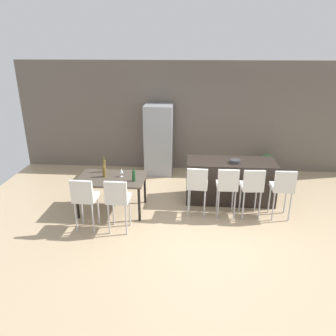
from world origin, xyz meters
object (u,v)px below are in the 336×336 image
object	(u,v)px
fruit_bowl	(235,161)
kitchen_island	(230,181)
dining_chair_near	(84,196)
wine_glass_middle	(121,171)
wine_bottle_inner	(104,166)
refrigerator	(159,140)
dining_table	(112,180)
wine_bottle_near	(104,172)
bar_chair_far	(283,186)
dining_chair_far	(118,197)
bar_chair_right	(252,185)
bar_chair_left	(197,184)
potted_plant	(267,163)
bar_chair_middle	(227,185)
wine_bottle_left	(134,176)

from	to	relation	value
fruit_bowl	kitchen_island	bearing A→B (deg)	122.79
dining_chair_near	wine_glass_middle	xyz separation A→B (m)	(0.50, 0.88, 0.17)
wine_bottle_inner	refrigerator	distance (m)	2.13
kitchen_island	dining_table	xyz separation A→B (m)	(-2.47, -0.67, 0.21)
refrigerator	wine_bottle_near	bearing A→B (deg)	-112.45
bar_chair_far	dining_chair_far	distance (m)	3.17
dining_chair_far	bar_chair_right	bearing A→B (deg)	16.10
bar_chair_left	kitchen_island	bearing A→B (deg)	46.19
potted_plant	bar_chair_middle	bearing A→B (deg)	-119.19
dining_table	wine_bottle_left	size ratio (longest dim) A/B	4.90
wine_glass_middle	refrigerator	xyz separation A→B (m)	(0.55, 2.14, 0.06)
dining_chair_near	wine_bottle_left	distance (m)	1.05
kitchen_island	wine_bottle_left	world-z (taller)	wine_bottle_left
wine_bottle_near	fruit_bowl	size ratio (longest dim) A/B	1.30
bar_chair_right	bar_chair_far	xyz separation A→B (m)	(0.59, -0.00, 0.00)
wine_bottle_near	potted_plant	size ratio (longest dim) A/B	0.47
bar_chair_middle	wine_bottle_inner	distance (m)	2.58
bar_chair_middle	wine_bottle_left	world-z (taller)	bar_chair_middle
bar_chair_middle	bar_chair_right	world-z (taller)	same
bar_chair_far	dining_chair_near	size ratio (longest dim) A/B	1.00
refrigerator	bar_chair_right	bearing A→B (deg)	-48.03
kitchen_island	potted_plant	bearing A→B (deg)	53.41
kitchen_island	wine_bottle_near	size ratio (longest dim) A/B	6.82
bar_chair_middle	refrigerator	world-z (taller)	refrigerator
bar_chair_left	wine_bottle_inner	xyz separation A→B (m)	(-1.96, 0.39, 0.18)
wine_bottle_inner	potted_plant	bearing A→B (deg)	26.29
dining_chair_far	wine_bottle_inner	bearing A→B (deg)	115.13
dining_table	refrigerator	size ratio (longest dim) A/B	0.74
dining_table	kitchen_island	bearing A→B (deg)	15.26
bar_chair_left	dining_chair_near	bearing A→B (deg)	-160.57
fruit_bowl	wine_bottle_near	bearing A→B (deg)	-168.72
dining_chair_near	dining_chair_far	size ratio (longest dim) A/B	1.00
wine_bottle_near	fruit_bowl	world-z (taller)	wine_bottle_near
bar_chair_right	wine_bottle_near	distance (m)	2.96
wine_bottle_left	dining_chair_far	bearing A→B (deg)	-105.23
potted_plant	wine_bottle_inner	bearing A→B (deg)	-153.71
bar_chair_left	wine_glass_middle	bearing A→B (deg)	174.30
kitchen_island	bar_chair_right	distance (m)	0.87
refrigerator	potted_plant	xyz separation A→B (m)	(2.85, -0.01, -0.57)
bar_chair_left	refrigerator	xyz separation A→B (m)	(-0.99, 2.29, 0.22)
kitchen_island	refrigerator	xyz separation A→B (m)	(-1.73, 1.53, 0.46)
wine_bottle_near	fruit_bowl	xyz separation A→B (m)	(2.69, 0.54, 0.10)
dining_table	dining_chair_near	distance (m)	0.87
dining_chair_near	wine_glass_middle	bearing A→B (deg)	60.10
kitchen_island	dining_chair_near	world-z (taller)	dining_chair_near
bar_chair_far	wine_bottle_left	distance (m)	2.91
kitchen_island	refrigerator	bearing A→B (deg)	138.49
bar_chair_right	refrigerator	xyz separation A→B (m)	(-2.06, 2.29, 0.22)
kitchen_island	wine_bottle_inner	bearing A→B (deg)	-172.20
wine_bottle_near	wine_bottle_left	bearing A→B (deg)	-15.03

